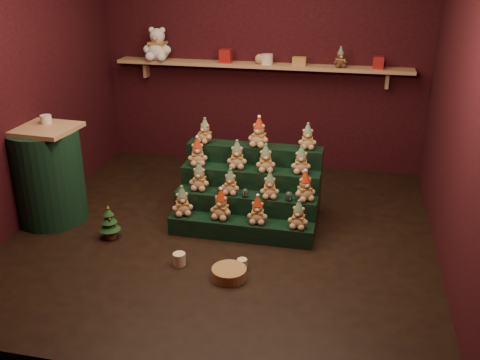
% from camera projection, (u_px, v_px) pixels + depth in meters
% --- Properties ---
extents(ground, '(4.00, 4.00, 0.00)m').
position_uv_depth(ground, '(224.00, 232.00, 5.25)').
color(ground, black).
rests_on(ground, ground).
extents(back_wall, '(4.00, 0.10, 2.80)m').
position_uv_depth(back_wall, '(263.00, 55.00, 6.56)').
color(back_wall, black).
rests_on(back_wall, ground).
extents(front_wall, '(4.00, 0.10, 2.80)m').
position_uv_depth(front_wall, '(128.00, 178.00, 2.87)').
color(front_wall, black).
rests_on(front_wall, ground).
extents(left_wall, '(0.10, 4.00, 2.80)m').
position_uv_depth(left_wall, '(15.00, 82.00, 5.13)').
color(left_wall, black).
rests_on(left_wall, ground).
extents(right_wall, '(0.10, 4.00, 2.80)m').
position_uv_depth(right_wall, '(468.00, 105.00, 4.31)').
color(right_wall, black).
rests_on(right_wall, ground).
extents(back_shelf, '(3.60, 0.26, 0.24)m').
position_uv_depth(back_shelf, '(260.00, 66.00, 6.45)').
color(back_shelf, tan).
rests_on(back_shelf, ground).
extents(riser_tier_front, '(1.40, 0.22, 0.18)m').
position_uv_depth(riser_tier_front, '(241.00, 229.00, 5.13)').
color(riser_tier_front, black).
rests_on(riser_tier_front, ground).
extents(riser_tier_midfront, '(1.40, 0.22, 0.36)m').
position_uv_depth(riser_tier_midfront, '(246.00, 211.00, 5.29)').
color(riser_tier_midfront, black).
rests_on(riser_tier_midfront, ground).
extents(riser_tier_midback, '(1.40, 0.22, 0.54)m').
position_uv_depth(riser_tier_midback, '(250.00, 194.00, 5.45)').
color(riser_tier_midback, black).
rests_on(riser_tier_midback, ground).
extents(riser_tier_back, '(1.40, 0.22, 0.72)m').
position_uv_depth(riser_tier_back, '(254.00, 178.00, 5.62)').
color(riser_tier_back, black).
rests_on(riser_tier_back, ground).
extents(teddy_0, '(0.27, 0.26, 0.29)m').
position_uv_depth(teddy_0, '(182.00, 201.00, 5.17)').
color(teddy_0, tan).
rests_on(teddy_0, riser_tier_front).
extents(teddy_1, '(0.24, 0.22, 0.29)m').
position_uv_depth(teddy_1, '(221.00, 204.00, 5.09)').
color(teddy_1, tan).
rests_on(teddy_1, riser_tier_front).
extents(teddy_2, '(0.21, 0.19, 0.27)m').
position_uv_depth(teddy_2, '(258.00, 210.00, 5.01)').
color(teddy_2, tan).
rests_on(teddy_2, riser_tier_front).
extents(teddy_3, '(0.20, 0.19, 0.27)m').
position_uv_depth(teddy_3, '(299.00, 215.00, 4.92)').
color(teddy_3, tan).
rests_on(teddy_3, riser_tier_front).
extents(teddy_4, '(0.20, 0.18, 0.28)m').
position_uv_depth(teddy_4, '(199.00, 176.00, 5.28)').
color(teddy_4, tan).
rests_on(teddy_4, riser_tier_midfront).
extents(teddy_5, '(0.18, 0.16, 0.25)m').
position_uv_depth(teddy_5, '(230.00, 182.00, 5.19)').
color(teddy_5, tan).
rests_on(teddy_5, riser_tier_midfront).
extents(teddy_6, '(0.21, 0.20, 0.26)m').
position_uv_depth(teddy_6, '(270.00, 185.00, 5.11)').
color(teddy_6, tan).
rests_on(teddy_6, riser_tier_midfront).
extents(teddy_7, '(0.27, 0.26, 0.28)m').
position_uv_depth(teddy_7, '(305.00, 186.00, 5.05)').
color(teddy_7, tan).
rests_on(teddy_7, riser_tier_midfront).
extents(teddy_8, '(0.25, 0.23, 0.28)m').
position_uv_depth(teddy_8, '(198.00, 151.00, 5.42)').
color(teddy_8, tan).
rests_on(teddy_8, riser_tier_midback).
extents(teddy_9, '(0.22, 0.20, 0.28)m').
position_uv_depth(teddy_9, '(237.00, 155.00, 5.34)').
color(teddy_9, tan).
rests_on(teddy_9, riser_tier_midback).
extents(teddy_10, '(0.23, 0.22, 0.27)m').
position_uv_depth(teddy_10, '(266.00, 158.00, 5.26)').
color(teddy_10, tan).
rests_on(teddy_10, riser_tier_midback).
extents(teddy_11, '(0.21, 0.20, 0.27)m').
position_uv_depth(teddy_11, '(301.00, 160.00, 5.22)').
color(teddy_11, tan).
rests_on(teddy_11, riser_tier_midback).
extents(teddy_12, '(0.23, 0.23, 0.25)m').
position_uv_depth(teddy_12, '(205.00, 131.00, 5.52)').
color(teddy_12, tan).
rests_on(teddy_12, riser_tier_back).
extents(teddy_13, '(0.24, 0.23, 0.30)m').
position_uv_depth(teddy_13, '(259.00, 132.00, 5.40)').
color(teddy_13, tan).
rests_on(teddy_13, riser_tier_back).
extents(teddy_14, '(0.21, 0.19, 0.26)m').
position_uv_depth(teddy_14, '(308.00, 136.00, 5.34)').
color(teddy_14, tan).
rests_on(teddy_14, riser_tier_back).
extents(snow_globe_a, '(0.07, 0.07, 0.09)m').
position_uv_depth(snow_globe_a, '(220.00, 190.00, 5.20)').
color(snow_globe_a, black).
rests_on(snow_globe_a, riser_tier_midfront).
extents(snow_globe_b, '(0.06, 0.06, 0.09)m').
position_uv_depth(snow_globe_b, '(245.00, 193.00, 5.15)').
color(snow_globe_b, black).
rests_on(snow_globe_b, riser_tier_midfront).
extents(snow_globe_c, '(0.07, 0.07, 0.10)m').
position_uv_depth(snow_globe_c, '(289.00, 196.00, 5.06)').
color(snow_globe_c, black).
rests_on(snow_globe_c, riser_tier_midfront).
extents(side_table, '(0.69, 0.69, 0.99)m').
position_uv_depth(side_table, '(48.00, 175.00, 5.35)').
color(side_table, tan).
rests_on(side_table, ground).
extents(table_ornament, '(0.11, 0.11, 0.08)m').
position_uv_depth(table_ornament, '(46.00, 119.00, 5.23)').
color(table_ornament, beige).
rests_on(table_ornament, side_table).
extents(mini_christmas_tree, '(0.20, 0.20, 0.35)m').
position_uv_depth(mini_christmas_tree, '(109.00, 222.00, 5.09)').
color(mini_christmas_tree, '#4B351A').
rests_on(mini_christmas_tree, ground).
extents(mug_left, '(0.11, 0.11, 0.11)m').
position_uv_depth(mug_left, '(179.00, 259.00, 4.68)').
color(mug_left, beige).
rests_on(mug_left, ground).
extents(mug_right, '(0.09, 0.09, 0.09)m').
position_uv_depth(mug_right, '(242.00, 264.00, 4.63)').
color(mug_right, beige).
rests_on(mug_right, ground).
extents(wicker_basket, '(0.36, 0.36, 0.09)m').
position_uv_depth(wicker_basket, '(229.00, 273.00, 4.49)').
color(wicker_basket, '#AA7F44').
rests_on(wicker_basket, ground).
extents(white_bear, '(0.36, 0.32, 0.50)m').
position_uv_depth(white_bear, '(157.00, 40.00, 6.57)').
color(white_bear, white).
rests_on(white_bear, back_shelf).
extents(brown_bear, '(0.20, 0.19, 0.23)m').
position_uv_depth(brown_bear, '(340.00, 57.00, 6.17)').
color(brown_bear, '#4E301A').
rests_on(brown_bear, back_shelf).
extents(gift_tin_red_a, '(0.14, 0.14, 0.16)m').
position_uv_depth(gift_tin_red_a, '(226.00, 56.00, 6.47)').
color(gift_tin_red_a, '#B11D1B').
rests_on(gift_tin_red_a, back_shelf).
extents(gift_tin_cream, '(0.14, 0.14, 0.12)m').
position_uv_depth(gift_tin_cream, '(267.00, 59.00, 6.38)').
color(gift_tin_cream, beige).
rests_on(gift_tin_cream, back_shelf).
extents(gift_tin_red_b, '(0.12, 0.12, 0.14)m').
position_uv_depth(gift_tin_red_b, '(378.00, 63.00, 6.11)').
color(gift_tin_red_b, '#B11D1B').
rests_on(gift_tin_red_b, back_shelf).
extents(shelf_plush_ball, '(0.12, 0.12, 0.12)m').
position_uv_depth(shelf_plush_ball, '(260.00, 59.00, 6.39)').
color(shelf_plush_ball, tan).
rests_on(shelf_plush_ball, back_shelf).
extents(scarf_gift_box, '(0.16, 0.10, 0.10)m').
position_uv_depth(scarf_gift_box, '(299.00, 61.00, 6.30)').
color(scarf_gift_box, orange).
rests_on(scarf_gift_box, back_shelf).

